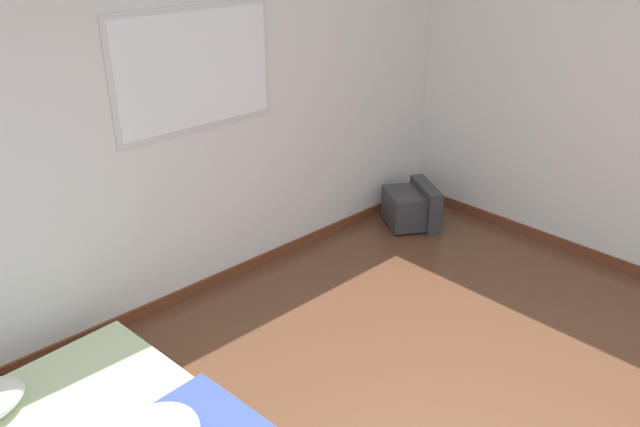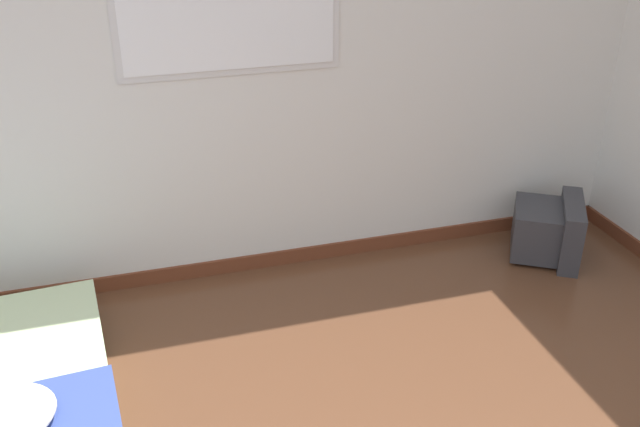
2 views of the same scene
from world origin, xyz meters
name	(u,v)px [view 2 (image 2 of 2)]	position (x,y,z in m)	size (l,w,h in m)	color
wall_back	(124,63)	(0.01, 2.86, 1.29)	(8.28, 0.08, 2.60)	silver
crt_tv	(550,230)	(2.38, 2.46, 0.18)	(0.57, 0.59, 0.37)	#333338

